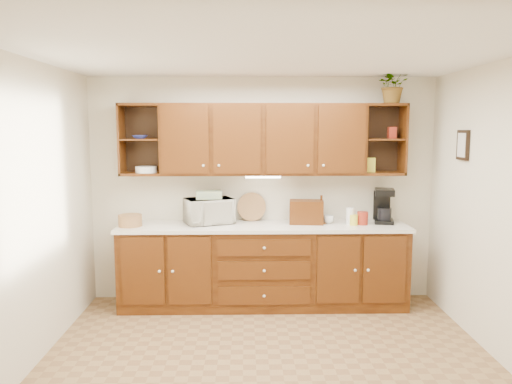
{
  "coord_description": "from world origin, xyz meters",
  "views": [
    {
      "loc": [
        -0.19,
        -4.06,
        2.03
      ],
      "look_at": [
        -0.09,
        1.15,
        1.35
      ],
      "focal_mm": 35.0,
      "sensor_mm": 36.0,
      "label": 1
    }
  ],
  "objects_px": {
    "coffee_maker": "(384,206)",
    "microwave": "(209,211)",
    "potted_plant": "(393,85)",
    "bread_box": "(306,212)"
  },
  "relations": [
    {
      "from": "bread_box",
      "to": "coffee_maker",
      "type": "distance_m",
      "value": 0.89
    },
    {
      "from": "microwave",
      "to": "potted_plant",
      "type": "xyz_separation_m",
      "value": [
        2.05,
        -0.01,
        1.41
      ]
    },
    {
      "from": "microwave",
      "to": "coffee_maker",
      "type": "xyz_separation_m",
      "value": [
        2.0,
        0.01,
        0.04
      ]
    },
    {
      "from": "microwave",
      "to": "bread_box",
      "type": "relative_size",
      "value": 1.37
    },
    {
      "from": "coffee_maker",
      "to": "microwave",
      "type": "bearing_deg",
      "value": -167.51
    },
    {
      "from": "coffee_maker",
      "to": "potted_plant",
      "type": "relative_size",
      "value": 0.98
    },
    {
      "from": "bread_box",
      "to": "coffee_maker",
      "type": "height_order",
      "value": "coffee_maker"
    },
    {
      "from": "coffee_maker",
      "to": "potted_plant",
      "type": "xyz_separation_m",
      "value": [
        0.05,
        -0.03,
        1.36
      ]
    },
    {
      "from": "microwave",
      "to": "coffee_maker",
      "type": "relative_size",
      "value": 1.32
    },
    {
      "from": "potted_plant",
      "to": "coffee_maker",
      "type": "bearing_deg",
      "value": 154.68
    }
  ]
}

